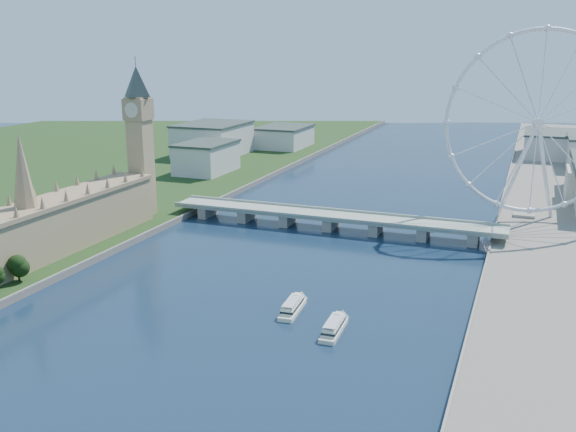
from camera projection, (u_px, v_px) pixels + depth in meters
The scene contains 7 objects.
parliament_range at pixel (29, 234), 340.64m from camera, with size 24.00×200.00×70.00m.
big_ben at pixel (139, 122), 425.86m from camera, with size 20.02×20.02×110.00m.
westminster_bridge at pixel (331, 219), 416.79m from camera, with size 220.00×22.00×9.50m.
london_eye at pixel (538, 123), 409.47m from camera, with size 113.60×39.12×124.30m.
city_skyline at pixel (447, 149), 635.40m from camera, with size 505.00×280.00×32.00m.
tour_boat_near at pixel (292, 312), 287.05m from camera, with size 6.97×27.41×6.03m, color #ECE8C6, non-canonical shape.
tour_boat_far at pixel (334, 333), 266.17m from camera, with size 6.95×27.33×6.02m, color beige, non-canonical shape.
Camera 1 is at (117.64, -85.94, 114.89)m, focal length 40.00 mm.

